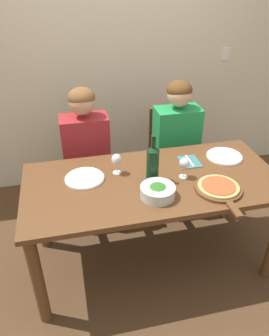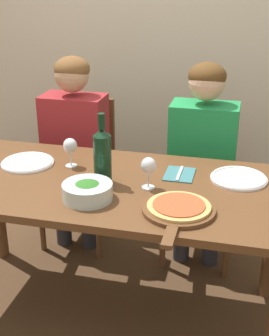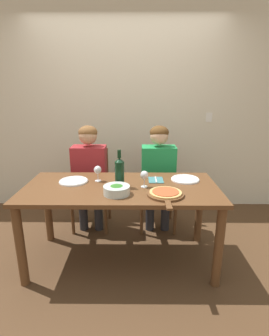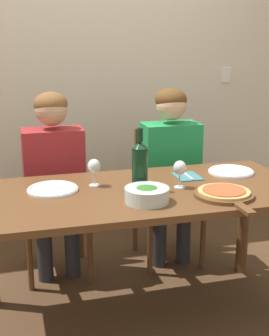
# 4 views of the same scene
# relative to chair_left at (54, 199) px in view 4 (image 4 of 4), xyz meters

# --- Properties ---
(ground_plane) EXTENTS (40.00, 40.00, 0.00)m
(ground_plane) POSITION_rel_chair_left_xyz_m (0.40, -0.73, -0.50)
(ground_plane) COLOR #4C331E
(back_wall) EXTENTS (10.00, 0.06, 2.70)m
(back_wall) POSITION_rel_chair_left_xyz_m (0.40, 0.60, 0.85)
(back_wall) COLOR beige
(back_wall) RESTS_ON ground
(dining_table) EXTENTS (1.75, 0.82, 0.77)m
(dining_table) POSITION_rel_chair_left_xyz_m (0.40, -0.73, 0.15)
(dining_table) COLOR brown
(dining_table) RESTS_ON ground
(chair_left) EXTENTS (0.42, 0.42, 0.93)m
(chair_left) POSITION_rel_chair_left_xyz_m (0.00, 0.00, 0.00)
(chair_left) COLOR brown
(chair_left) RESTS_ON ground
(chair_right) EXTENTS (0.42, 0.42, 0.93)m
(chair_right) POSITION_rel_chair_left_xyz_m (0.79, 0.00, 0.00)
(chair_right) COLOR brown
(chair_right) RESTS_ON ground
(person_woman) EXTENTS (0.47, 0.51, 1.23)m
(person_woman) POSITION_rel_chair_left_xyz_m (0.00, -0.11, 0.24)
(person_woman) COLOR #28282D
(person_woman) RESTS_ON ground
(person_man) EXTENTS (0.47, 0.51, 1.23)m
(person_man) POSITION_rel_chair_left_xyz_m (0.79, -0.11, 0.24)
(person_man) COLOR #28282D
(person_man) RESTS_ON ground
(wine_bottle) EXTENTS (0.08, 0.08, 0.34)m
(wine_bottle) POSITION_rel_chair_left_xyz_m (0.39, -0.74, 0.40)
(wine_bottle) COLOR black
(wine_bottle) RESTS_ON dining_table
(broccoli_bowl) EXTENTS (0.22, 0.22, 0.08)m
(broccoli_bowl) POSITION_rel_chair_left_xyz_m (0.37, -0.92, 0.30)
(broccoli_bowl) COLOR silver
(broccoli_bowl) RESTS_ON dining_table
(dinner_plate_left) EXTENTS (0.27, 0.27, 0.02)m
(dinner_plate_left) POSITION_rel_chair_left_xyz_m (-0.06, -0.62, 0.27)
(dinner_plate_left) COLOR white
(dinner_plate_left) RESTS_ON dining_table
(dinner_plate_right) EXTENTS (0.27, 0.27, 0.02)m
(dinner_plate_right) POSITION_rel_chair_left_xyz_m (1.01, -0.56, 0.27)
(dinner_plate_right) COLOR white
(dinner_plate_right) RESTS_ON dining_table
(pizza_on_board) EXTENTS (0.31, 0.45, 0.04)m
(pizza_on_board) POSITION_rel_chair_left_xyz_m (0.78, -0.95, 0.28)
(pizza_on_board) COLOR brown
(pizza_on_board) RESTS_ON dining_table
(wine_glass_left) EXTENTS (0.07, 0.07, 0.15)m
(wine_glass_left) POSITION_rel_chair_left_xyz_m (0.17, -0.60, 0.37)
(wine_glass_left) COLOR silver
(wine_glass_left) RESTS_ON dining_table
(wine_glass_right) EXTENTS (0.07, 0.07, 0.15)m
(wine_glass_right) POSITION_rel_chair_left_xyz_m (0.61, -0.75, 0.37)
(wine_glass_right) COLOR silver
(wine_glass_right) RESTS_ON dining_table
(fork_on_napkin) EXTENTS (0.14, 0.18, 0.01)m
(fork_on_napkin) POSITION_rel_chair_left_xyz_m (0.72, -0.57, 0.27)
(fork_on_napkin) COLOR #387075
(fork_on_napkin) RESTS_ON dining_table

